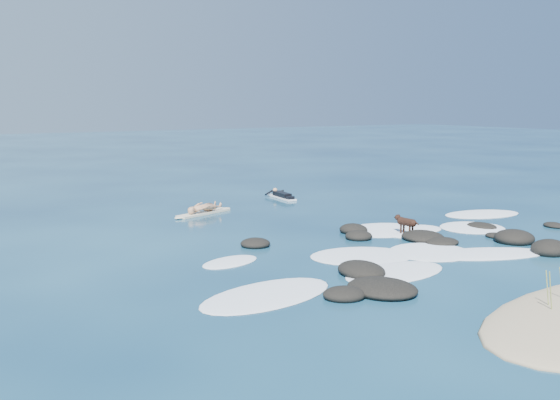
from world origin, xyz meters
TOP-DOWN VIEW (x-y plane):
  - ground at (0.00, 0.00)m, footprint 160.00×160.00m
  - reef_rocks at (0.13, -2.00)m, footprint 12.30×7.24m
  - breaking_foam at (0.09, -0.95)m, footprint 16.25×7.08m
  - standing_surfer_rig at (-2.86, 7.41)m, footprint 2.94×1.37m
  - paddling_surfer_rig at (1.93, 9.27)m, footprint 1.01×2.27m
  - dog at (1.11, 0.23)m, footprint 0.33×1.08m

SIDE VIEW (x-z plane):
  - ground at x=0.00m, z-range 0.00..0.00m
  - breaking_foam at x=0.09m, z-range -0.05..0.07m
  - reef_rocks at x=0.13m, z-range -0.17..0.37m
  - paddling_surfer_rig at x=1.93m, z-range -0.06..0.33m
  - dog at x=1.11m, z-range 0.11..0.80m
  - standing_surfer_rig at x=-2.86m, z-range -0.18..1.54m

